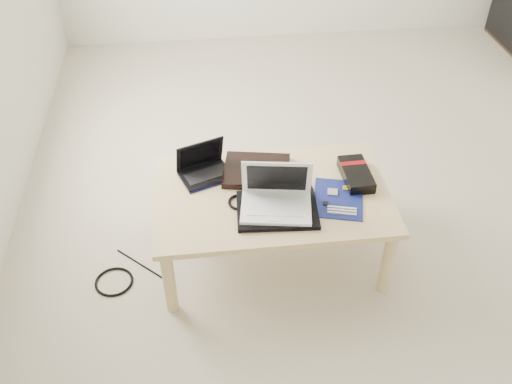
{
  "coord_description": "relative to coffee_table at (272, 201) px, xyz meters",
  "views": [
    {
      "loc": [
        -0.97,
        -2.56,
        2.12
      ],
      "look_at": [
        -0.72,
        -0.55,
        0.41
      ],
      "focal_mm": 40.0,
      "sensor_mm": 36.0,
      "label": 1
    }
  ],
  "objects": [
    {
      "name": "ground",
      "position": [
        0.65,
        0.55,
        -0.35
      ],
      "size": [
        4.0,
        4.0,
        0.0
      ],
      "primitive_type": "plane",
      "color": "#B9AD96",
      "rests_on": "ground"
    },
    {
      "name": "coffee_table",
      "position": [
        0.0,
        0.0,
        0.0
      ],
      "size": [
        1.1,
        0.7,
        0.4
      ],
      "color": "tan",
      "rests_on": "ground"
    },
    {
      "name": "book",
      "position": [
        -0.05,
        0.15,
        0.06
      ],
      "size": [
        0.36,
        0.32,
        0.03
      ],
      "color": "black",
      "rests_on": "coffee_table"
    },
    {
      "name": "netbook",
      "position": [
        -0.31,
        0.18,
        0.09
      ],
      "size": [
        0.28,
        0.25,
        0.17
      ],
      "color": "black",
      "rests_on": "coffee_table"
    },
    {
      "name": "tablet",
      "position": [
        0.06,
        0.08,
        0.05
      ],
      "size": [
        0.26,
        0.21,
        0.01
      ],
      "color": "black",
      "rests_on": "coffee_table"
    },
    {
      "name": "remote",
      "position": [
        0.1,
        0.02,
        0.06
      ],
      "size": [
        0.07,
        0.24,
        0.02
      ],
      "color": "#B7B7BC",
      "rests_on": "coffee_table"
    },
    {
      "name": "neoprene_sleeve",
      "position": [
        0.0,
        -0.13,
        0.06
      ],
      "size": [
        0.38,
        0.29,
        0.02
      ],
      "primitive_type": "cube",
      "rotation": [
        0.0,
        0.0,
        -0.07
      ],
      "color": "black",
      "rests_on": "coffee_table"
    },
    {
      "name": "white_laptop",
      "position": [
        0.0,
        -0.11,
        0.11
      ],
      "size": [
        0.34,
        0.27,
        0.22
      ],
      "color": "white",
      "rests_on": "neoprene_sleeve"
    },
    {
      "name": "motherboard",
      "position": [
        0.3,
        -0.08,
        0.05
      ],
      "size": [
        0.29,
        0.33,
        0.01
      ],
      "color": "#0B104C",
      "rests_on": "coffee_table"
    },
    {
      "name": "gpu_box",
      "position": [
        0.41,
        0.06,
        0.08
      ],
      "size": [
        0.13,
        0.25,
        0.06
      ],
      "color": "black",
      "rests_on": "coffee_table"
    },
    {
      "name": "cable_coil",
      "position": [
        -0.15,
        -0.06,
        0.06
      ],
      "size": [
        0.14,
        0.14,
        0.01
      ],
      "primitive_type": "torus",
      "rotation": [
        0.0,
        0.0,
        0.33
      ],
      "color": "black",
      "rests_on": "coffee_table"
    },
    {
      "name": "floor_cable_coil",
      "position": [
        -0.78,
        -0.11,
        -0.35
      ],
      "size": [
        0.24,
        0.24,
        0.01
      ],
      "primitive_type": "torus",
      "rotation": [
        0.0,
        0.0,
        0.38
      ],
      "color": "black",
      "rests_on": "ground"
    },
    {
      "name": "floor_cable_trail",
      "position": [
        -0.64,
        -0.03,
        -0.35
      ],
      "size": [
        0.28,
        0.27,
        0.01
      ],
      "primitive_type": "cylinder",
      "rotation": [
        1.57,
        0.0,
        0.82
      ],
      "color": "black",
      "rests_on": "ground"
    }
  ]
}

